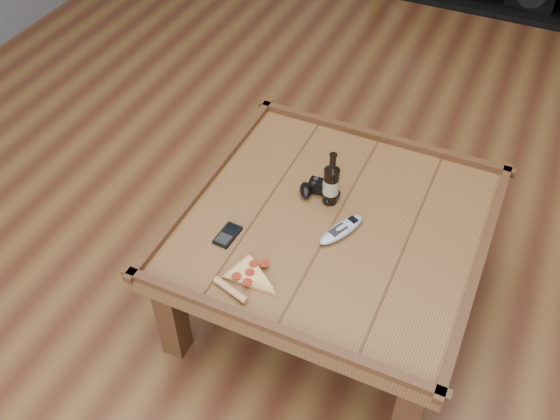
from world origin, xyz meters
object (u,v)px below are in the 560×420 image
at_px(smartphone, 228,235).
at_px(remote_control, 341,230).
at_px(coffee_table, 333,233).
at_px(game_controller, 320,190).
at_px(beer_bottle, 331,183).
at_px(pizza_slice, 247,276).

relative_size(smartphone, remote_control, 0.53).
bearing_deg(remote_control, smartphone, -128.36).
distance_m(coffee_table, game_controller, 0.16).
distance_m(beer_bottle, game_controller, 0.08).
bearing_deg(smartphone, pizza_slice, -39.57).
bearing_deg(game_controller, remote_control, -51.42).
bearing_deg(coffee_table, game_controller, 133.40).
height_order(game_controller, smartphone, game_controller).
relative_size(pizza_slice, remote_control, 1.30).
height_order(game_controller, pizza_slice, game_controller).
relative_size(beer_bottle, pizza_slice, 0.82).
xyz_separation_m(coffee_table, remote_control, (0.04, -0.04, 0.07)).
relative_size(coffee_table, pizza_slice, 3.98).
xyz_separation_m(coffee_table, smartphone, (-0.30, -0.21, 0.07)).
height_order(beer_bottle, pizza_slice, beer_bottle).
height_order(beer_bottle, smartphone, beer_bottle).
xyz_separation_m(game_controller, smartphone, (-0.20, -0.31, -0.01)).
bearing_deg(smartphone, remote_control, 31.07).
height_order(coffee_table, pizza_slice, coffee_table).
distance_m(coffee_table, pizza_slice, 0.38).
distance_m(game_controller, remote_control, 0.19).
distance_m(coffee_table, smartphone, 0.37).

